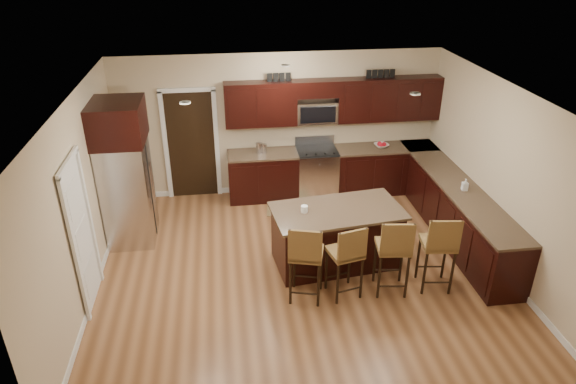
{
  "coord_description": "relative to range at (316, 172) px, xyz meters",
  "views": [
    {
      "loc": [
        -1.05,
        -6.35,
        4.59
      ],
      "look_at": [
        -0.14,
        0.4,
        1.13
      ],
      "focal_mm": 32.0,
      "sensor_mm": 36.0,
      "label": 1
    }
  ],
  "objects": [
    {
      "name": "stool_left",
      "position": [
        -0.73,
        -3.16,
        0.27
      ],
      "size": [
        0.55,
        0.55,
        1.19
      ],
      "rotation": [
        0.0,
        0.0,
        -0.27
      ],
      "color": "brown",
      "rests_on": "floor"
    },
    {
      "name": "doorway",
      "position": [
        -2.33,
        0.28,
        0.56
      ],
      "size": [
        0.85,
        0.03,
        2.06
      ],
      "primitive_type": "cube",
      "color": "black",
      "rests_on": "floor"
    },
    {
      "name": "stool_extra",
      "position": [
        1.14,
        -3.17,
        0.27
      ],
      "size": [
        0.5,
        0.5,
        1.2
      ],
      "rotation": [
        0.0,
        0.0,
        -0.13
      ],
      "color": "brown",
      "rests_on": "floor"
    },
    {
      "name": "floor",
      "position": [
        -0.68,
        -2.45,
        -0.47
      ],
      "size": [
        6.0,
        6.0,
        0.0
      ],
      "primitive_type": "plane",
      "color": "brown",
      "rests_on": "ground"
    },
    {
      "name": "microwave",
      "position": [
        0.0,
        0.15,
        1.15
      ],
      "size": [
        0.76,
        0.31,
        0.4
      ],
      "primitive_type": "cube",
      "color": "silver",
      "rests_on": "upper_cabinets"
    },
    {
      "name": "ceiling",
      "position": [
        -0.68,
        -2.45,
        2.23
      ],
      "size": [
        6.0,
        6.0,
        0.0
      ],
      "primitive_type": "plane",
      "rotation": [
        3.14,
        0.0,
        0.0
      ],
      "color": "silver",
      "rests_on": "wall_back"
    },
    {
      "name": "island_jar",
      "position": [
        -0.62,
        -2.31,
        0.5
      ],
      "size": [
        0.1,
        0.1,
        0.1
      ],
      "primitive_type": "cylinder",
      "color": "white",
      "rests_on": "island"
    },
    {
      "name": "stool_right",
      "position": [
        0.49,
        -3.17,
        0.27
      ],
      "size": [
        0.5,
        0.5,
        1.2
      ],
      "rotation": [
        0.0,
        0.0,
        -0.13
      ],
      "color": "brown",
      "rests_on": "floor"
    },
    {
      "name": "soap_bottle",
      "position": [
        2.02,
        -1.95,
        0.54
      ],
      "size": [
        0.1,
        0.1,
        0.19
      ],
      "primitive_type": "imported",
      "rotation": [
        0.0,
        0.0,
        -0.12
      ],
      "color": "#B2B2B2",
      "rests_on": "base_cabinets"
    },
    {
      "name": "wall_back",
      "position": [
        -0.68,
        0.3,
        0.88
      ],
      "size": [
        6.0,
        0.0,
        6.0
      ],
      "primitive_type": "plane",
      "rotation": [
        1.57,
        0.0,
        0.0
      ],
      "color": "#C6B28F",
      "rests_on": "floor"
    },
    {
      "name": "island",
      "position": [
        -0.12,
        -2.31,
        -0.04
      ],
      "size": [
        2.03,
        1.23,
        0.92
      ],
      "rotation": [
        0.0,
        0.0,
        0.12
      ],
      "color": "black",
      "rests_on": "floor"
    },
    {
      "name": "base_cabinets",
      "position": [
        1.22,
        -1.01,
        -0.01
      ],
      "size": [
        4.02,
        3.96,
        0.92
      ],
      "color": "black",
      "rests_on": "floor"
    },
    {
      "name": "letter_decor",
      "position": [
        0.22,
        0.13,
        1.82
      ],
      "size": [
        2.2,
        0.03,
        0.15
      ],
      "primitive_type": null,
      "color": "black",
      "rests_on": "upper_cabinets"
    },
    {
      "name": "range",
      "position": [
        0.0,
        0.0,
        0.0
      ],
      "size": [
        0.76,
        0.64,
        1.11
      ],
      "color": "silver",
      "rests_on": "floor"
    },
    {
      "name": "fruit_bowl",
      "position": [
        1.25,
        -0.0,
        0.48
      ],
      "size": [
        0.32,
        0.32,
        0.06
      ],
      "primitive_type": "imported",
      "rotation": [
        0.0,
        0.0,
        0.29
      ],
      "color": "silver",
      "rests_on": "base_cabinets"
    },
    {
      "name": "wall_right",
      "position": [
        2.32,
        -2.45,
        0.88
      ],
      "size": [
        0.0,
        5.5,
        5.5
      ],
      "primitive_type": "plane",
      "rotation": [
        1.57,
        0.0,
        -1.57
      ],
      "color": "#C6B28F",
      "rests_on": "floor"
    },
    {
      "name": "canister_short",
      "position": [
        -1.0,
        -0.0,
        0.54
      ],
      "size": [
        0.11,
        0.11,
        0.18
      ],
      "primitive_type": "cylinder",
      "color": "silver",
      "rests_on": "base_cabinets"
    },
    {
      "name": "refrigerator",
      "position": [
        -3.3,
        -1.18,
        0.74
      ],
      "size": [
        0.79,
        0.92,
        2.35
      ],
      "color": "silver",
      "rests_on": "floor"
    },
    {
      "name": "stool_mid",
      "position": [
        -0.16,
        -3.16,
        0.24
      ],
      "size": [
        0.51,
        0.51,
        1.14
      ],
      "rotation": [
        0.0,
        0.0,
        0.24
      ],
      "color": "brown",
      "rests_on": "floor"
    },
    {
      "name": "wall_left",
      "position": [
        -3.68,
        -2.45,
        0.88
      ],
      "size": [
        0.0,
        5.5,
        5.5
      ],
      "primitive_type": "plane",
      "rotation": [
        1.57,
        0.0,
        1.57
      ],
      "color": "#C6B28F",
      "rests_on": "floor"
    },
    {
      "name": "pantry_door",
      "position": [
        -3.66,
        -2.75,
        0.55
      ],
      "size": [
        0.03,
        0.8,
        2.04
      ],
      "primitive_type": "cube",
      "color": "white",
      "rests_on": "floor"
    },
    {
      "name": "canister_tall",
      "position": [
        -1.09,
        -0.0,
        0.55
      ],
      "size": [
        0.12,
        0.12,
        0.2
      ],
      "primitive_type": "cylinder",
      "color": "silver",
      "rests_on": "base_cabinets"
    },
    {
      "name": "upper_cabinets",
      "position": [
        0.36,
        0.13,
        1.37
      ],
      "size": [
        4.0,
        0.33,
        0.8
      ],
      "color": "black",
      "rests_on": "wall_back"
    },
    {
      "name": "floor_mat",
      "position": [
        -0.58,
        -0.53,
        -0.47
      ],
      "size": [
        0.92,
        0.66,
        0.01
      ],
      "primitive_type": "cube",
      "rotation": [
        0.0,
        0.0,
        -0.1
      ],
      "color": "olive",
      "rests_on": "floor"
    }
  ]
}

